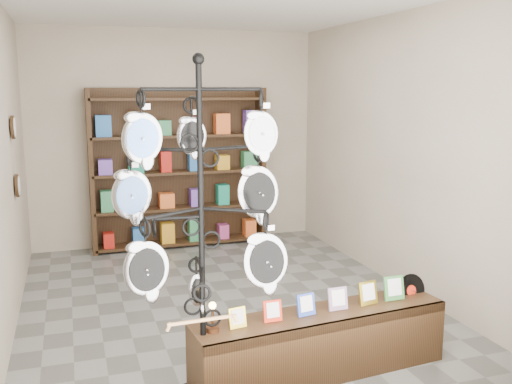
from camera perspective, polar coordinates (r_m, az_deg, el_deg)
ground at (r=6.07m, az=-3.33°, el=-10.82°), size 5.00×5.00×0.00m
room_envelope at (r=5.68m, az=-3.52°, el=6.89°), size 5.00×5.00×5.00m
display_tree at (r=3.82m, az=-5.52°, el=-1.72°), size 1.24×1.06×2.41m
front_shelf at (r=4.58m, az=6.54°, el=-14.74°), size 2.07×0.61×0.72m
back_shelving at (r=7.99m, az=-7.66°, el=1.87°), size 2.42×0.36×2.20m
wall_clocks at (r=6.34m, az=-22.95°, el=3.27°), size 0.03×0.24×0.84m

